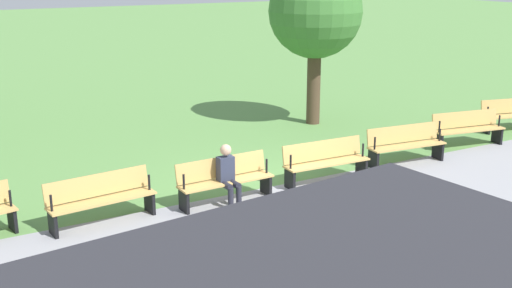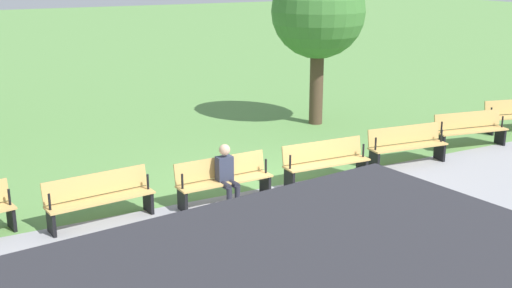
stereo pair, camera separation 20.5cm
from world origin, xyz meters
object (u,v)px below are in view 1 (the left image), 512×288
object	(u,v)px
tree_0	(315,12)
bench_6	(225,179)
bench_4	(405,144)
bench_5	(325,161)
bench_3	(467,128)
person_seated	(228,173)
bench_7	(101,198)

from	to	relation	value
tree_0	bench_6	bearing A→B (deg)	40.80
bench_4	bench_5	bearing A→B (deg)	9.79
bench_3	bench_4	distance (m)	2.43
bench_3	bench_5	world-z (taller)	same
bench_3	bench_6	xyz separation A→B (m)	(7.26, 0.50, 0.00)
bench_6	tree_0	size ratio (longest dim) A/B	0.43
bench_6	person_seated	world-z (taller)	person_seated
bench_3	bench_5	bearing A→B (deg)	15.66
person_seated	tree_0	bearing A→B (deg)	-140.25
bench_4	tree_0	world-z (taller)	tree_0
bench_7	tree_0	xyz separation A→B (m)	(-7.60, -4.30, 2.75)
bench_5	bench_7	size ratio (longest dim) A/B	0.99
bench_4	tree_0	distance (m)	5.11
bench_6	person_seated	xyz separation A→B (m)	(-0.00, 0.14, 0.16)
bench_3	bench_7	world-z (taller)	same
bench_7	person_seated	bearing A→B (deg)	166.82
person_seated	bench_3	bearing A→B (deg)	-176.92
bench_7	bench_5	bearing A→B (deg)	172.17
bench_4	tree_0	xyz separation A→B (m)	(-0.32, -4.30, 2.75)
bench_4	tree_0	size ratio (longest dim) A/B	0.43
bench_3	tree_0	bearing A→B (deg)	-52.48
bench_3	person_seated	size ratio (longest dim) A/B	1.68
bench_5	bench_6	world-z (taller)	same
bench_5	bench_7	world-z (taller)	same
bench_6	bench_3	bearing A→B (deg)	-178.06
bench_4	bench_6	bearing A→B (deg)	7.83
bench_5	person_seated	size ratio (longest dim) A/B	1.65
bench_5	tree_0	distance (m)	5.92
bench_5	person_seated	world-z (taller)	person_seated
bench_4	person_seated	distance (m)	4.86
bench_3	bench_5	xyz separation A→B (m)	(4.83, 0.50, 0.00)
bench_4	person_seated	size ratio (longest dim) A/B	1.67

